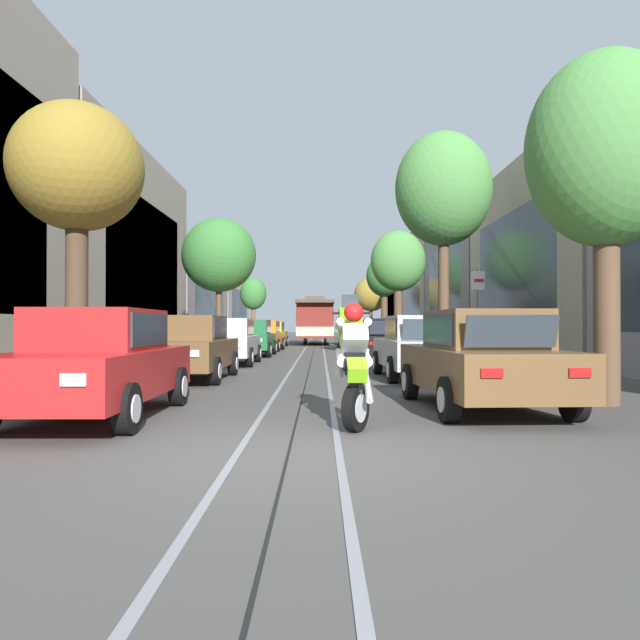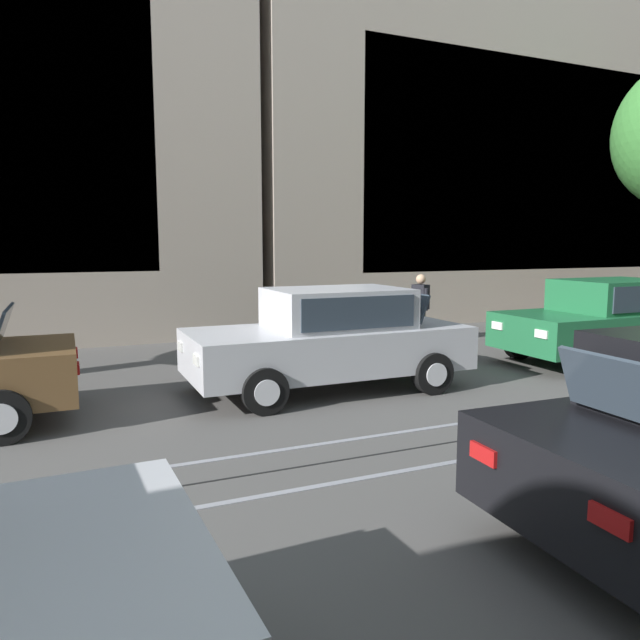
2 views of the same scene
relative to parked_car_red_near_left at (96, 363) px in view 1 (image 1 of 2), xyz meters
The scene contains 31 objects.
ground_plane 25.15m from the parked_car_red_near_left, 83.35° to the left, with size 171.94×171.94×0.00m, color #4C4947.
trolley_track_rails 30.00m from the parked_car_red_near_left, 84.43° to the left, with size 1.14×76.77×0.01m.
building_facade_left 25.63m from the parked_car_red_near_left, 108.23° to the left, with size 5.83×68.47×11.00m.
building_facade_right 32.80m from the parked_car_red_near_left, 65.17° to the left, with size 5.86×68.47×9.49m.
parked_car_red_near_left is the anchor object (origin of this frame).
parked_car_brown_second_left 6.06m from the parked_car_red_near_left, 89.76° to the left, with size 2.02×4.37×1.58m.
parked_car_silver_mid_left 11.82m from the parked_car_red_near_left, 89.50° to the left, with size 2.01×4.37×1.58m.
parked_car_green_fourth_left 17.64m from the parked_car_red_near_left, 89.24° to the left, with size 2.03×4.37×1.58m.
parked_car_orange_fifth_left 23.20m from the parked_car_red_near_left, 89.40° to the left, with size 2.08×4.40×1.58m.
parked_car_yellow_sixth_left 29.03m from the parked_car_red_near_left, 89.72° to the left, with size 2.06×4.39×1.58m.
parked_car_brown_near_right 5.89m from the parked_car_red_near_left, ahead, with size 2.15×4.42×1.58m.
parked_car_silver_second_right 8.62m from the parked_car_red_near_left, 48.14° to the left, with size 2.10×4.40×1.58m.
parked_car_black_mid_right 14.08m from the parked_car_red_near_left, 66.53° to the left, with size 2.09×4.40×1.58m.
parked_car_black_fourth_right 19.40m from the parked_car_red_near_left, 73.02° to the left, with size 2.03×4.37×1.58m.
parked_car_green_fifth_right 25.50m from the parked_car_red_near_left, 76.80° to the left, with size 2.12×4.41×1.58m.
parked_car_maroon_sixth_right 30.91m from the parked_car_red_near_left, 79.59° to the left, with size 2.11×4.41×1.58m.
street_tree_kerb_left_near 5.80m from the parked_car_red_near_left, 115.74° to the left, with size 2.76×2.87×6.05m.
street_tree_kerb_left_second 23.38m from the parked_car_red_near_left, 95.24° to the left, with size 3.91×3.46×7.00m.
street_tree_kerb_left_mid 42.03m from the parked_car_red_near_left, 93.28° to the left, with size 2.22×1.94×5.38m.
street_tree_kerb_right_near 8.90m from the parked_car_red_near_left, ahead, with size 2.67×2.48×5.98m.
street_tree_kerb_right_second 17.03m from the parked_car_red_near_left, 60.42° to the left, with size 3.65×3.28×8.69m.
street_tree_kerb_right_mid 27.45m from the parked_car_red_near_left, 73.35° to the left, with size 3.17×2.55×6.84m.
street_tree_kerb_right_fourth 38.11m from the parked_car_red_near_left, 77.57° to the left, with size 2.75×2.73×6.70m.
street_tree_kerb_right_far 50.94m from the parked_car_red_near_left, 80.66° to the left, with size 3.32×3.02×6.04m.
cable_car_trolley 33.81m from the parked_car_red_near_left, 85.06° to the left, with size 2.57×9.14×3.28m.
motorcycle_with_rider 3.75m from the parked_car_red_near_left, 10.74° to the right, with size 0.52×1.87×1.78m.
pedestrian_on_left_pavement 16.31m from the parked_car_red_near_left, 52.25° to the left, with size 0.55×0.39×1.57m.
pedestrian_on_right_pavement 15.77m from the parked_car_red_near_left, 100.97° to the left, with size 0.55×0.32×1.57m.
pedestrian_crossing_far 21.18m from the parked_car_red_near_left, 63.73° to the left, with size 0.55×0.33×1.54m.
fire_hydrant 9.01m from the parked_car_red_near_left, 36.66° to the left, with size 0.40×0.22×0.84m.
street_sign_post 9.93m from the parked_car_red_near_left, 42.42° to the left, with size 0.36×0.08×2.79m.
Camera 1 is at (0.33, -6.17, 1.34)m, focal length 33.67 mm.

